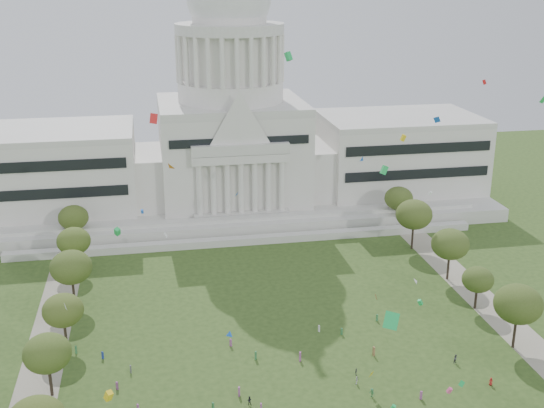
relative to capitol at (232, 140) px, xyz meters
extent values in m
cube|color=beige|center=(0.00, 1.41, -20.30)|extent=(160.00, 60.00, 4.00)
cube|color=beige|center=(0.00, -31.59, -21.30)|extent=(130.00, 3.00, 2.00)
cube|color=beige|center=(0.00, -23.59, -19.80)|extent=(140.00, 3.00, 5.00)
cube|color=silver|center=(-55.00, 0.41, -7.30)|extent=(50.00, 34.00, 22.00)
cube|color=silver|center=(55.00, 0.41, -7.30)|extent=(50.00, 34.00, 22.00)
cube|color=silver|center=(-27.00, -1.59, -10.30)|extent=(12.00, 26.00, 16.00)
cube|color=silver|center=(27.00, -1.59, -10.30)|extent=(12.00, 26.00, 16.00)
cube|color=silver|center=(0.00, 0.41, -4.30)|extent=(44.00, 38.00, 28.00)
cube|color=silver|center=(0.00, -19.59, -1.10)|extent=(28.00, 3.00, 2.40)
cube|color=black|center=(-55.00, -16.79, -5.30)|extent=(46.00, 0.40, 11.00)
cube|color=black|center=(55.00, -16.79, -5.30)|extent=(46.00, 0.40, 11.00)
cylinder|color=silver|center=(0.00, 0.41, 15.10)|extent=(32.00, 32.00, 6.00)
cylinder|color=silver|center=(0.00, 0.41, 25.10)|extent=(28.00, 28.00, 14.00)
cylinder|color=beige|center=(0.00, 0.41, 33.60)|extent=(32.40, 32.40, 3.00)
cylinder|color=silver|center=(0.00, 0.41, 39.10)|extent=(22.00, 22.00, 8.00)
cube|color=gray|center=(-48.00, -83.59, -22.28)|extent=(8.00, 160.00, 0.04)
cube|color=gray|center=(48.00, -83.59, -22.28)|extent=(8.00, 160.00, 0.04)
cylinder|color=black|center=(-45.04, -96.29, -19.56)|extent=(0.56, 0.56, 5.47)
ellipsoid|color=#344D16|center=(-45.04, -96.29, -13.77)|extent=(8.42, 8.42, 6.89)
cylinder|color=black|center=(44.17, -96.15, -19.19)|extent=(0.56, 0.56, 6.20)
ellipsoid|color=#314716|center=(44.17, -96.15, -12.62)|extent=(9.55, 9.55, 7.82)
cylinder|color=black|center=(-44.09, -79.67, -19.66)|extent=(0.56, 0.56, 5.27)
ellipsoid|color=#3F511A|center=(-44.09, -79.67, -14.07)|extent=(8.12, 8.12, 6.65)
cylinder|color=black|center=(44.40, -79.10, -20.02)|extent=(0.56, 0.56, 4.56)
ellipsoid|color=#304616|center=(44.40, -79.10, -15.19)|extent=(7.01, 7.01, 5.74)
cylinder|color=black|center=(-44.08, -61.17, -19.28)|extent=(0.56, 0.56, 6.03)
ellipsoid|color=#344818|center=(-44.08, -61.17, -12.89)|extent=(9.29, 9.29, 7.60)
cylinder|color=black|center=(44.76, -63.55, -19.31)|extent=(0.56, 0.56, 5.97)
ellipsoid|color=#374B1A|center=(44.76, -63.55, -12.99)|extent=(9.19, 9.19, 7.52)
cylinder|color=black|center=(-45.22, -42.58, -19.59)|extent=(0.56, 0.56, 5.41)
ellipsoid|color=#3A5016|center=(-45.22, -42.58, -13.86)|extent=(8.33, 8.33, 6.81)
cylinder|color=black|center=(43.49, -43.40, -19.11)|extent=(0.56, 0.56, 6.37)
ellipsoid|color=#3A4A1A|center=(43.49, -43.40, -12.35)|extent=(9.82, 9.82, 8.03)
cylinder|color=black|center=(-46.87, -24.45, -19.64)|extent=(0.56, 0.56, 5.32)
ellipsoid|color=#344714|center=(-46.87, -24.45, -14.00)|extent=(8.19, 8.19, 6.70)
cylinder|color=black|center=(45.96, -25.46, -19.56)|extent=(0.56, 0.56, 5.47)
ellipsoid|color=#374918|center=(45.96, -25.46, -13.77)|extent=(8.42, 8.42, 6.89)
imported|color=#B21E1E|center=(33.39, -107.66, -21.52)|extent=(0.89, 0.75, 1.54)
imported|color=#4C4C51|center=(30.31, -99.51, -21.37)|extent=(1.05, 0.90, 1.85)
imported|color=#33723F|center=(10.88, -107.18, -21.45)|extent=(1.09, 1.23, 1.70)
imported|color=silver|center=(9.40, -102.86, -21.51)|extent=(0.80, 1.03, 1.56)
imported|color=#26262B|center=(-10.87, -105.50, -21.46)|extent=(0.92, 0.72, 1.67)
imported|color=#4C4C51|center=(10.16, -100.04, -21.59)|extent=(0.69, 0.93, 1.42)
cube|color=#33723F|center=(20.86, -80.67, -21.53)|extent=(0.45, 0.32, 1.54)
cube|color=#994C8C|center=(-29.96, -104.02, -21.55)|extent=(0.41, 0.47, 1.50)
cube|color=#4C4C51|center=(-31.31, -91.53, -21.52)|extent=(0.31, 0.44, 1.55)
cube|color=#994C8C|center=(-11.59, -85.40, -21.48)|extent=(0.49, 0.50, 1.63)
cube|color=navy|center=(-36.73, -85.52, -21.53)|extent=(0.46, 0.47, 1.53)
cube|color=#994C8C|center=(-9.15, -107.65, -21.53)|extent=(0.26, 0.41, 1.52)
cube|color=#33723F|center=(11.70, -85.00, -21.53)|extent=(0.47, 0.40, 1.53)
cube|color=olive|center=(15.62, -94.07, -21.32)|extent=(0.42, 0.57, 1.95)
cube|color=#994C8C|center=(19.18, -109.43, -21.49)|extent=(0.50, 0.46, 1.61)
cube|color=#33723F|center=(-7.42, -91.22, -21.41)|extent=(0.48, 0.55, 1.76)
cube|color=#994C8C|center=(-12.26, -102.64, -21.37)|extent=(0.40, 0.54, 1.84)
cube|color=#994C8C|center=(0.97, -93.31, -21.33)|extent=(0.48, 0.59, 1.92)
cube|color=silver|center=(7.38, -82.90, -21.56)|extent=(0.37, 0.45, 1.47)
cube|color=#33723F|center=(-17.24, -105.96, -21.52)|extent=(0.45, 0.48, 1.55)
cube|color=#994C8C|center=(-33.65, -96.63, -21.51)|extent=(0.49, 0.45, 1.56)
cube|color=#33723F|center=(-42.00, -82.56, -21.46)|extent=(0.34, 0.48, 1.67)
camera|label=1|loc=(-25.42, -205.71, 49.03)|focal=45.00mm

